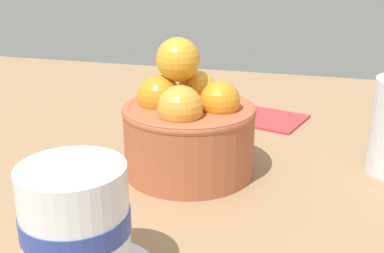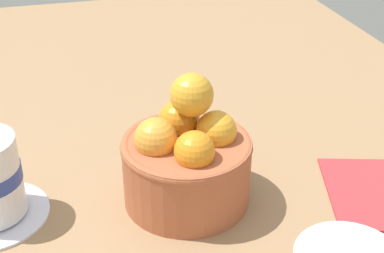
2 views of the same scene
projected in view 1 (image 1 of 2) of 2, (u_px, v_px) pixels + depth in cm
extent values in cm
cube|color=#997551|center=(189.00, 188.00, 51.67)|extent=(145.13, 88.82, 3.84)
cylinder|color=#AD5938|center=(189.00, 140.00, 49.80)|extent=(13.06, 13.06, 7.04)
torus|color=#AD5938|center=(189.00, 110.00, 48.74)|extent=(13.26, 13.26, 1.00)
sphere|color=gold|center=(195.00, 90.00, 51.18)|extent=(4.13, 4.13, 4.13)
sphere|color=orange|center=(159.00, 97.00, 48.94)|extent=(4.35, 4.35, 4.35)
sphere|color=gold|center=(182.00, 108.00, 45.50)|extent=(4.29, 4.29, 4.29)
sphere|color=orange|center=(220.00, 101.00, 47.74)|extent=(3.96, 3.96, 3.96)
sphere|color=gold|center=(178.00, 60.00, 48.25)|extent=(4.35, 4.35, 4.35)
cylinder|color=white|center=(76.00, 225.00, 32.11)|extent=(7.00, 7.00, 8.35)
cylinder|color=#2D4299|center=(76.00, 221.00, 32.01)|extent=(7.16, 7.16, 1.50)
cube|color=#B23338|center=(256.00, 116.00, 66.87)|extent=(14.42, 11.37, 0.60)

